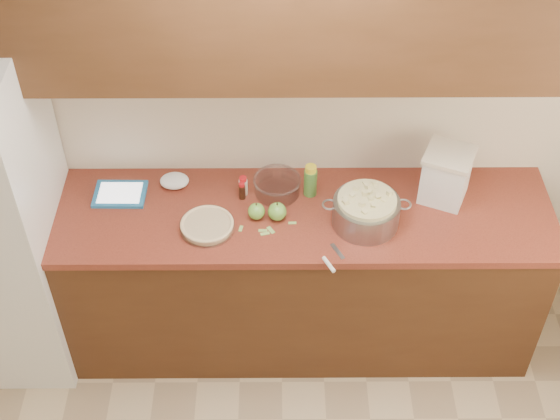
{
  "coord_description": "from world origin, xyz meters",
  "views": [
    {
      "loc": [
        -0.02,
        -1.24,
        3.52
      ],
      "look_at": [
        -0.01,
        1.43,
        0.98
      ],
      "focal_mm": 50.0,
      "sensor_mm": 36.0,
      "label": 1
    }
  ],
  "objects_px": {
    "tablet": "(120,194)",
    "colander": "(366,211)",
    "flour_canister": "(446,175)",
    "pie": "(207,226)"
  },
  "relations": [
    {
      "from": "tablet",
      "to": "colander",
      "type": "bearing_deg",
      "value": -8.59
    },
    {
      "from": "flour_canister",
      "to": "tablet",
      "type": "height_order",
      "value": "flour_canister"
    },
    {
      "from": "pie",
      "to": "flour_canister",
      "type": "xyz_separation_m",
      "value": [
        1.14,
        0.22,
        0.12
      ]
    },
    {
      "from": "colander",
      "to": "tablet",
      "type": "bearing_deg",
      "value": 170.59
    },
    {
      "from": "tablet",
      "to": "flour_canister",
      "type": "bearing_deg",
      "value": 0.34
    },
    {
      "from": "pie",
      "to": "tablet",
      "type": "xyz_separation_m",
      "value": [
        -0.45,
        0.24,
        -0.01
      ]
    },
    {
      "from": "pie",
      "to": "flour_canister",
      "type": "relative_size",
      "value": 0.89
    },
    {
      "from": "pie",
      "to": "flour_canister",
      "type": "distance_m",
      "value": 1.17
    },
    {
      "from": "colander",
      "to": "tablet",
      "type": "height_order",
      "value": "colander"
    },
    {
      "from": "flour_canister",
      "to": "pie",
      "type": "bearing_deg",
      "value": -168.98
    }
  ]
}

